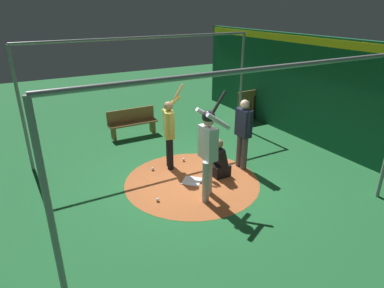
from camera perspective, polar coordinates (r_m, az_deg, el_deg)
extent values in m
plane|color=#216633|center=(7.82, 0.00, -6.42)|extent=(27.72, 27.72, 0.00)
cylinder|color=#B76033|center=(7.82, 0.00, -6.41)|extent=(3.13, 3.13, 0.01)
cube|color=white|center=(7.82, 0.00, -6.35)|extent=(0.59, 0.59, 0.01)
cylinder|color=#BCBCC0|center=(6.87, 2.37, -6.54)|extent=(0.15, 0.15, 0.91)
cylinder|color=#BCBCC0|center=(7.18, 2.90, -5.16)|extent=(0.15, 0.15, 0.91)
cube|color=silver|center=(6.68, 2.77, 0.20)|extent=(0.22, 0.44, 0.69)
cylinder|color=silver|center=(6.40, 4.54, 3.87)|extent=(0.55, 0.09, 0.42)
cylinder|color=silver|center=(6.71, 2.69, 4.84)|extent=(0.55, 0.09, 0.42)
sphere|color=beige|center=(6.51, 2.84, 4.10)|extent=(0.24, 0.24, 0.24)
sphere|color=black|center=(6.49, 2.86, 4.64)|extent=(0.26, 0.26, 0.26)
cylinder|color=black|center=(6.68, 3.89, 5.88)|extent=(0.54, 0.06, 0.73)
cube|color=black|center=(8.06, 4.76, -4.40)|extent=(0.40, 0.40, 0.29)
cube|color=black|center=(7.88, 4.60, -2.11)|extent=(0.31, 0.40, 0.47)
sphere|color=#9E704C|center=(7.74, 4.55, 0.05)|extent=(0.22, 0.22, 0.22)
cube|color=gray|center=(7.69, 3.94, -0.09)|extent=(0.03, 0.20, 0.20)
ellipsoid|color=brown|center=(7.75, 3.08, -3.50)|extent=(0.12, 0.28, 0.22)
cylinder|color=#4C4C51|center=(8.32, 8.94, -1.57)|extent=(0.15, 0.15, 0.85)
cylinder|color=#4C4C51|center=(8.46, 8.12, -1.09)|extent=(0.15, 0.15, 0.85)
cube|color=#1E2338|center=(8.11, 8.84, 3.61)|extent=(0.22, 0.42, 0.68)
cylinder|color=#1E2338|center=(7.94, 9.74, 3.54)|extent=(0.09, 0.09, 0.57)
cylinder|color=#1E2338|center=(8.24, 8.01, 4.37)|extent=(0.09, 0.09, 0.57)
sphere|color=beige|center=(7.97, 9.04, 6.72)|extent=(0.22, 0.22, 0.22)
cylinder|color=black|center=(8.22, -3.73, -1.71)|extent=(0.15, 0.15, 0.83)
cylinder|color=black|center=(8.40, -3.93, -1.16)|extent=(0.15, 0.15, 0.83)
cube|color=gold|center=(8.03, -3.97, 3.44)|extent=(0.33, 0.47, 0.66)
cylinder|color=gold|center=(7.83, -3.77, 3.32)|extent=(0.09, 0.09, 0.56)
cylinder|color=gold|center=(8.10, -3.56, 6.90)|extent=(0.49, 0.23, 0.43)
sphere|color=#9E704C|center=(7.89, -4.06, 6.51)|extent=(0.22, 0.22, 0.22)
cylinder|color=tan|center=(8.08, -3.01, 7.68)|extent=(0.46, 0.19, 0.74)
cube|color=#145133|center=(9.96, 22.52, 7.71)|extent=(0.20, 11.72, 3.04)
cube|color=yellow|center=(9.64, 23.34, 15.49)|extent=(0.03, 11.48, 0.20)
cylinder|color=gray|center=(10.92, 8.45, 10.37)|extent=(0.08, 0.08, 3.03)
cylinder|color=gray|center=(8.78, -27.19, 5.02)|extent=(0.08, 0.08, 3.03)
cylinder|color=gray|center=(4.18, -22.81, -12.83)|extent=(0.08, 0.08, 3.03)
cylinder|color=gray|center=(9.13, -7.99, 17.61)|extent=(6.37, 0.07, 0.07)
cylinder|color=gray|center=(4.86, 14.76, 12.65)|extent=(6.37, 0.07, 0.07)
cube|color=olive|center=(12.08, 10.08, 6.63)|extent=(1.18, 0.04, 1.05)
cylinder|color=black|center=(12.37, 12.02, 6.47)|extent=(0.06, 0.18, 0.89)
cylinder|color=tan|center=(12.29, 11.59, 6.42)|extent=(0.06, 0.13, 0.90)
cylinder|color=black|center=(12.22, 11.16, 6.33)|extent=(0.06, 0.21, 0.88)
cylinder|color=black|center=(12.15, 10.71, 6.18)|extent=(0.06, 0.12, 0.85)
cylinder|color=olive|center=(12.07, 10.27, 6.16)|extent=(0.06, 0.21, 0.87)
cylinder|color=tan|center=(12.01, 9.81, 5.95)|extent=(0.06, 0.17, 0.81)
cylinder|color=olive|center=(11.93, 9.35, 5.88)|extent=(0.06, 0.15, 0.81)
cylinder|color=olive|center=(11.85, 8.90, 5.93)|extent=(0.06, 0.14, 0.87)
cylinder|color=tan|center=(11.78, 8.43, 5.84)|extent=(0.06, 0.13, 0.86)
cube|color=olive|center=(10.47, -10.06, 3.53)|extent=(1.52, 0.36, 0.05)
cube|color=olive|center=(10.55, -10.44, 4.93)|extent=(1.52, 0.04, 0.40)
cube|color=olive|center=(10.75, -6.78, 2.97)|extent=(0.08, 0.32, 0.40)
cube|color=olive|center=(10.38, -13.29, 1.76)|extent=(0.08, 0.32, 0.40)
sphere|color=white|center=(7.10, -5.90, -9.46)|extent=(0.07, 0.07, 0.07)
sphere|color=white|center=(8.78, -1.46, -2.69)|extent=(0.07, 0.07, 0.07)
sphere|color=white|center=(8.35, -6.74, -4.25)|extent=(0.07, 0.07, 0.07)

